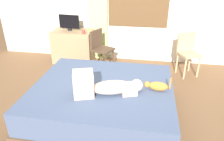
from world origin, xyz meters
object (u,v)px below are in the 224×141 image
person_lying (105,86)px  chair_spare (188,51)px  bed (103,99)px  desk (74,46)px  cat (157,86)px  cup (83,32)px  chair_by_desk (100,47)px  tv_monitor (69,22)px

person_lying → chair_spare: bearing=54.0°
bed → desk: 2.16m
desk → cat: bearing=-45.1°
cup → chair_by_desk: chair_by_desk is taller
person_lying → cat: 0.72m
person_lying → tv_monitor: 2.43m
bed → desk: size_ratio=2.29×
chair_by_desk → chair_spare: size_ratio=1.00×
cup → chair_spare: (2.17, -0.03, -0.28)m
bed → cup: size_ratio=22.64×
bed → tv_monitor: tv_monitor is taller
cat → cup: cup is taller
bed → chair_spare: 2.16m
cup → chair_spare: size_ratio=0.11×
desk → chair_spare: size_ratio=1.05×
bed → desk: (-1.09, 1.86, 0.13)m
person_lying → chair_by_desk: (-0.46, 1.75, -0.09)m
tv_monitor → chair_spare: bearing=-5.4°
tv_monitor → chair_by_desk: size_ratio=0.56×
person_lying → tv_monitor: tv_monitor is taller
chair_spare → desk: bearing=174.5°
person_lying → desk: 2.39m
person_lying → chair_spare: 2.26m
cat → cup: (-1.53, 1.65, 0.24)m
cat → chair_spare: size_ratio=0.42×
tv_monitor → cup: size_ratio=5.28×
cat → tv_monitor: tv_monitor is taller
tv_monitor → person_lying: bearing=-59.3°
cat → desk: bearing=134.9°
tv_monitor → cup: (0.39, -0.21, -0.14)m
cat → desk: desk is taller
bed → tv_monitor: size_ratio=4.29×
tv_monitor → cup: tv_monitor is taller
person_lying → desk: bearing=119.4°
desk → chair_spare: (2.50, -0.24, 0.14)m
person_lying → chair_spare: size_ratio=1.08×
cat → chair_by_desk: chair_by_desk is taller
bed → person_lying: bearing=-70.2°
chair_by_desk → bed: bearing=-76.0°
bed → cat: 0.83m
desk → chair_by_desk: size_ratio=1.05×
cat → chair_by_desk: (-1.15, 1.55, -0.04)m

